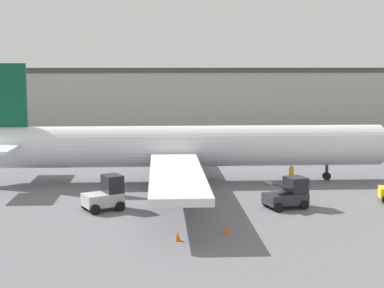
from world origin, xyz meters
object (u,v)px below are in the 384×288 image
Objects in this scene: ground_crew_worker at (291,174)px; safety_cone_near at (177,236)px; pushback_tug at (106,195)px; safety_cone_far at (227,230)px; airplane at (181,147)px; belt_loader_truck at (288,194)px.

ground_crew_worker is 3.27× the size of safety_cone_near.
pushback_tug is (-15.58, -6.15, 0.14)m from ground_crew_worker.
ground_crew_worker is 3.27× the size of safety_cone_far.
airplane reaches higher than ground_crew_worker.
pushback_tug is at bearing 42.73° from ground_crew_worker.
safety_cone_near is (-8.85, -6.69, -0.75)m from belt_loader_truck.
belt_loader_truck is at bearing -27.81° from pushback_tug.
safety_cone_near is at bearing -85.51° from pushback_tug.
airplane is 72.86× the size of safety_cone_far.
airplane is 12.89× the size of pushback_tug.
pushback_tug reaches higher than ground_crew_worker.
pushback_tug is at bearing 161.10° from belt_loader_truck.
belt_loader_truck is 5.87× the size of safety_cone_near.
belt_loader_truck is (-2.78, -7.56, 0.06)m from ground_crew_worker.
pushback_tug is 5.65× the size of safety_cone_far.
safety_cone_far is (-5.71, -5.80, -0.75)m from belt_loader_truck.
belt_loader_truck is at bearing 91.02° from ground_crew_worker.
airplane is 11.57m from pushback_tug.
airplane is 17.80m from safety_cone_near.
ground_crew_worker is at bearing 57.21° from belt_loader_truck.
airplane is at bearing 107.41° from belt_loader_truck.
ground_crew_worker is 18.41m from safety_cone_near.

